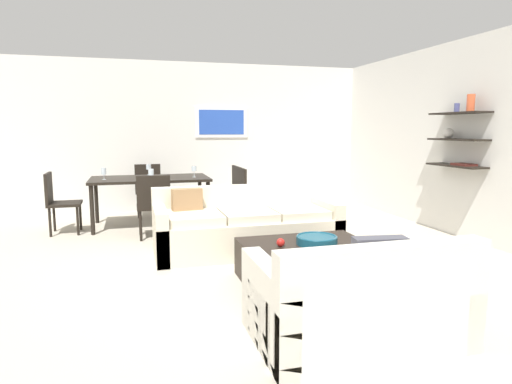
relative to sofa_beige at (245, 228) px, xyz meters
name	(u,v)px	position (x,y,z in m)	size (l,w,h in m)	color
ground_plane	(257,258)	(0.05, -0.34, -0.29)	(18.00, 18.00, 0.00)	#BCB29E
back_wall_unit	(221,136)	(0.35, 3.19, 1.06)	(8.40, 0.09, 2.70)	silver
right_wall_shelf_unit	(449,139)	(3.08, 0.26, 1.06)	(0.34, 8.20, 2.70)	silver
sofa_beige	(245,228)	(0.00, 0.00, 0.00)	(2.20, 0.90, 0.78)	beige
loveseat_white	(358,300)	(0.19, -2.47, 0.00)	(1.44, 0.90, 0.78)	silver
coffee_table	(307,263)	(0.30, -1.25, -0.10)	(1.24, 0.95, 0.38)	black
decorative_bowl	(317,240)	(0.40, -1.26, 0.13)	(0.40, 0.40, 0.08)	navy
apple_on_coffee_table	(281,242)	(0.03, -1.26, 0.13)	(0.08, 0.08, 0.08)	red
dining_table	(150,182)	(-1.04, 1.84, 0.39)	(1.78, 0.96, 0.75)	black
dining_chair_left_near	(58,199)	(-2.34, 1.62, 0.21)	(0.44, 0.44, 0.88)	black
dining_chair_foot	(153,202)	(-1.04, 0.95, 0.21)	(0.44, 0.44, 0.88)	black
dining_chair_right_far	(229,189)	(0.25, 2.06, 0.21)	(0.44, 0.44, 0.88)	black
dining_chair_right_near	(235,192)	(0.25, 1.62, 0.21)	(0.44, 0.44, 0.88)	black
dining_chair_head	(148,186)	(-1.04, 2.73, 0.21)	(0.44, 0.44, 0.88)	black
wine_glass_head	(149,167)	(-1.04, 2.26, 0.58)	(0.08, 0.08, 0.17)	silver
wine_glass_left_near	(104,172)	(-1.71, 1.72, 0.58)	(0.07, 0.07, 0.18)	silver
wine_glass_foot	(151,172)	(-1.04, 1.42, 0.58)	(0.08, 0.08, 0.17)	silver
wine_glass_right_near	(194,169)	(-0.38, 1.72, 0.58)	(0.07, 0.07, 0.17)	silver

